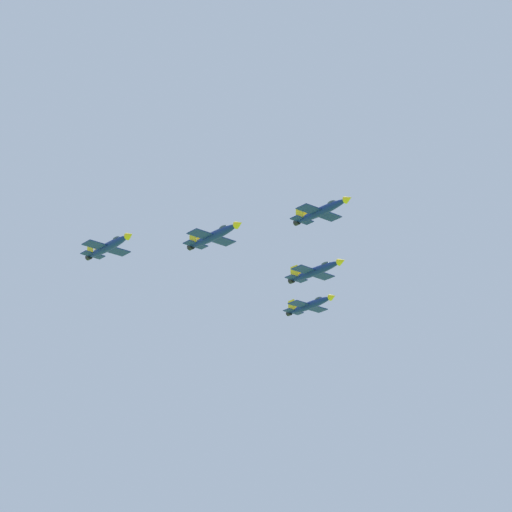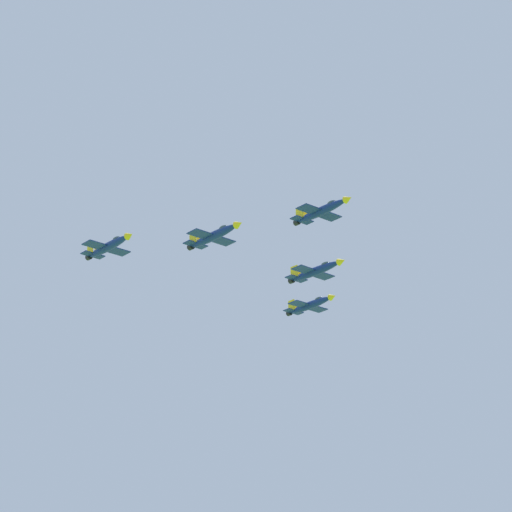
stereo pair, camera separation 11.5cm
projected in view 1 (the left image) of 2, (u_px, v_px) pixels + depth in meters
jet_lead at (321, 211)px, 215.66m from camera, size 10.58×14.40×3.37m
jet_left_wingman at (315, 271)px, 233.81m from camera, size 10.68×15.07×3.49m
jet_right_wingman at (214, 236)px, 217.21m from camera, size 10.88×14.96×3.49m
jet_left_outer at (310, 305)px, 253.56m from camera, size 10.79×14.54×3.41m
jet_right_outer at (108, 246)px, 219.87m from camera, size 10.65×14.51×3.39m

